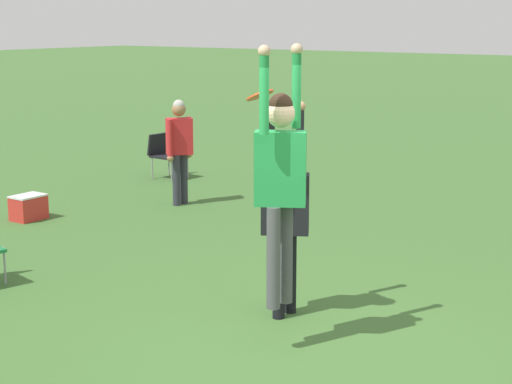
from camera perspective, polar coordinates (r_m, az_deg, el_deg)
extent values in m
plane|color=#3D662D|center=(7.76, 3.10, -10.36)|extent=(120.00, 120.00, 0.00)
cylinder|color=#4C4C51|center=(7.40, 1.17, -4.44)|extent=(0.12, 0.12, 0.91)
cylinder|color=#4C4C51|center=(7.56, 2.01, -4.10)|extent=(0.12, 0.12, 0.91)
cube|color=green|center=(7.31, 1.63, 1.58)|extent=(0.40, 0.48, 0.64)
sphere|color=beige|center=(7.24, 1.65, 5.27)|extent=(0.25, 0.25, 0.25)
sphere|color=black|center=(7.23, 1.65, 5.80)|extent=(0.21, 0.21, 0.21)
cylinder|color=green|center=(7.02, 0.55, 6.61)|extent=(0.08, 0.08, 0.68)
sphere|color=beige|center=(7.00, 0.55, 9.37)|extent=(0.10, 0.10, 0.10)
cylinder|color=green|center=(7.43, 2.71, 6.86)|extent=(0.08, 0.08, 0.68)
sphere|color=beige|center=(7.41, 2.74, 9.48)|extent=(0.10, 0.10, 0.10)
cylinder|color=black|center=(8.36, 1.53, -5.70)|extent=(0.12, 0.12, 0.83)
cylinder|color=black|center=(8.52, 2.31, -5.36)|extent=(0.12, 0.12, 0.83)
cube|color=black|center=(8.26, 1.96, -0.80)|extent=(0.40, 0.50, 0.59)
sphere|color=#9E704C|center=(8.18, 1.98, 2.19)|extent=(0.23, 0.23, 0.23)
sphere|color=black|center=(8.17, 1.98, 2.62)|extent=(0.19, 0.19, 0.19)
cylinder|color=black|center=(7.94, 0.98, 3.17)|extent=(0.08, 0.08, 0.63)
sphere|color=#9E704C|center=(7.90, 0.99, 5.42)|extent=(0.10, 0.10, 0.10)
cylinder|color=black|center=(8.36, 2.94, 3.58)|extent=(0.08, 0.08, 0.63)
sphere|color=#9E704C|center=(8.32, 2.97, 5.71)|extent=(0.10, 0.10, 0.10)
cylinder|color=#E04C23|center=(7.71, 0.27, 6.48)|extent=(0.26, 0.24, 0.12)
cylinder|color=gray|center=(9.85, -16.41, -4.75)|extent=(0.02, 0.02, 0.42)
cylinder|color=gray|center=(15.40, -5.67, 1.48)|extent=(0.02, 0.02, 0.43)
cylinder|color=gray|center=(15.75, -4.57, 1.72)|extent=(0.02, 0.02, 0.43)
cylinder|color=gray|center=(15.71, -6.93, 1.65)|extent=(0.02, 0.02, 0.43)
cylinder|color=gray|center=(16.04, -5.83, 1.88)|extent=(0.02, 0.02, 0.43)
cube|color=black|center=(15.69, -5.77, 2.39)|extent=(0.57, 0.57, 0.04)
cube|color=black|center=(15.82, -6.47, 3.23)|extent=(0.55, 0.13, 0.39)
cylinder|color=#2D2D38|center=(13.40, -5.33, 0.78)|extent=(0.12, 0.12, 0.80)
cylinder|color=#2D2D38|center=(13.54, -4.84, 0.90)|extent=(0.12, 0.12, 0.80)
cube|color=red|center=(13.36, -5.13, 3.72)|extent=(0.43, 0.41, 0.57)
sphere|color=#9E704C|center=(13.31, -5.17, 5.51)|extent=(0.22, 0.22, 0.22)
sphere|color=#B7B2AD|center=(13.30, -5.17, 5.76)|extent=(0.18, 0.18, 0.18)
cylinder|color=red|center=(13.19, -5.76, 3.54)|extent=(0.08, 0.08, 0.60)
sphere|color=#9E704C|center=(13.24, -5.74, 2.25)|extent=(0.10, 0.10, 0.10)
cylinder|color=red|center=(13.53, -4.52, 3.76)|extent=(0.08, 0.08, 0.60)
sphere|color=#9E704C|center=(13.57, -4.50, 2.50)|extent=(0.10, 0.10, 0.10)
cube|color=red|center=(12.88, -14.93, -1.05)|extent=(0.47, 0.33, 0.34)
cube|color=silver|center=(12.84, -14.97, -0.25)|extent=(0.48, 0.34, 0.02)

